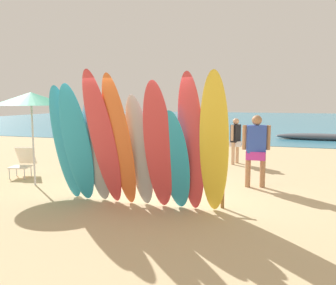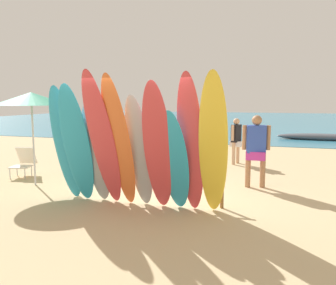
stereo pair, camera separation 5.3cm
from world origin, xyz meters
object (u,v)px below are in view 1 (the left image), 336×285
(surfboard_red_8, at_px, (191,145))
(distant_boat, at_px, (322,137))
(beach_chair_red, at_px, (23,161))
(surfboard_teal_1, at_px, (77,145))
(surfboard_teal_7, at_px, (175,162))
(surfboard_grey_2, at_px, (97,153))
(surfboard_rack, at_px, (144,177))
(surfboard_teal_0, at_px, (66,145))
(beachgoer_near_rack, at_px, (256,146))
(beachgoer_photographing, at_px, (146,131))
(surfboard_red_6, at_px, (159,148))
(beach_chair_blue, at_px, (81,155))
(surfboard_red_3, at_px, (103,141))
(beachgoer_strolling, at_px, (236,138))
(surfboard_yellow_9, at_px, (214,145))
(beach_umbrella, at_px, (31,99))
(surfboard_orange_4, at_px, (120,143))
(surfboard_grey_5, at_px, (140,152))

(surfboard_red_8, relative_size, distant_boat, 0.58)
(beach_chair_red, distance_m, distant_boat, 14.71)
(surfboard_teal_1, xyz_separation_m, surfboard_teal_7, (2.01, 0.10, -0.24))
(surfboard_grey_2, bearing_deg, surfboard_rack, 28.80)
(surfboard_teal_0, height_order, surfboard_teal_7, surfboard_teal_0)
(beachgoer_near_rack, bearing_deg, surfboard_red_8, -123.88)
(surfboard_teal_0, distance_m, beachgoer_photographing, 6.63)
(surfboard_red_6, bearing_deg, surfboard_red_8, 7.12)
(surfboard_red_8, distance_m, beach_chair_blue, 5.30)
(surfboard_grey_2, relative_size, surfboard_red_3, 0.78)
(beach_chair_red, xyz_separation_m, beach_chair_blue, (0.99, 1.37, 0.01))
(surfboard_grey_2, height_order, surfboard_teal_7, surfboard_grey_2)
(surfboard_teal_1, relative_size, beach_chair_blue, 3.10)
(beachgoer_strolling, height_order, beachgoer_photographing, beachgoer_strolling)
(surfboard_teal_7, distance_m, beach_chair_red, 5.23)
(surfboard_teal_1, height_order, surfboard_red_3, surfboard_red_3)
(surfboard_teal_7, xyz_separation_m, distant_boat, (4.12, 13.36, -0.81))
(distant_boat, bearing_deg, beach_chair_red, -127.82)
(surfboard_teal_7, bearing_deg, surfboard_yellow_9, 2.56)
(surfboard_rack, distance_m, beach_umbrella, 3.51)
(surfboard_grey_2, distance_m, beach_chair_blue, 3.86)
(surfboard_red_6, bearing_deg, beach_chair_blue, 132.86)
(beach_chair_blue, bearing_deg, surfboard_teal_7, -22.73)
(surfboard_teal_1, distance_m, surfboard_orange_4, 0.95)
(surfboard_grey_5, distance_m, surfboard_yellow_9, 1.45)
(beach_chair_red, relative_size, beach_chair_blue, 1.00)
(beachgoer_near_rack, distance_m, beach_umbrella, 5.56)
(surfboard_yellow_9, xyz_separation_m, beachgoer_photographing, (-3.82, 6.60, -0.45))
(surfboard_red_3, bearing_deg, surfboard_grey_5, 20.08)
(surfboard_teal_0, distance_m, surfboard_yellow_9, 3.06)
(surfboard_teal_1, distance_m, surfboard_red_3, 0.62)
(surfboard_teal_1, xyz_separation_m, beach_chair_blue, (-1.90, 3.21, -0.79))
(surfboard_red_3, height_order, beach_umbrella, surfboard_red_3)
(surfboard_red_6, bearing_deg, surfboard_orange_4, 175.25)
(surfboard_yellow_9, bearing_deg, beachgoer_near_rack, 70.32)
(surfboard_red_6, bearing_deg, surfboard_teal_7, 17.65)
(beachgoer_strolling, bearing_deg, beachgoer_near_rack, -143.92)
(surfboard_grey_2, height_order, beach_umbrella, beach_umbrella)
(beach_umbrella, bearing_deg, surfboard_red_8, -13.03)
(surfboard_red_8, xyz_separation_m, beachgoer_near_rack, (1.03, 2.41, -0.30))
(beach_umbrella, bearing_deg, surfboard_grey_5, -16.60)
(surfboard_teal_7, xyz_separation_m, surfboard_red_8, (0.30, 0.01, 0.33))
(surfboard_orange_4, distance_m, beachgoer_photographing, 7.05)
(surfboard_red_6, relative_size, beach_umbrella, 1.14)
(surfboard_orange_4, bearing_deg, surfboard_rack, 75.32)
(surfboard_red_8, bearing_deg, surfboard_yellow_9, 0.02)
(beachgoer_photographing, bearing_deg, surfboard_rack, -77.94)
(surfboard_teal_0, relative_size, distant_boat, 0.54)
(surfboard_grey_5, bearing_deg, beach_chair_blue, 138.67)
(surfboard_red_8, bearing_deg, beachgoer_photographing, 118.59)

